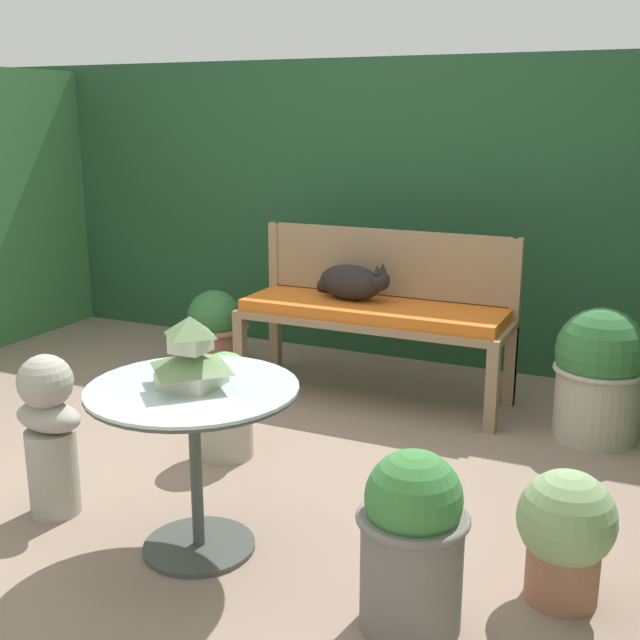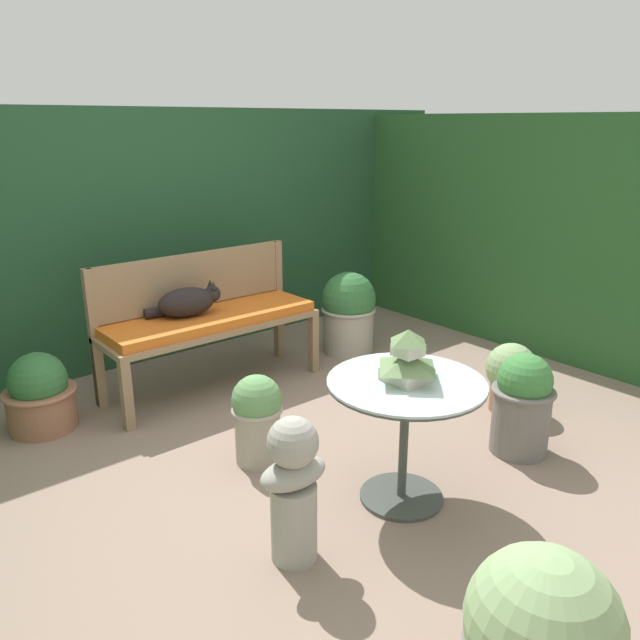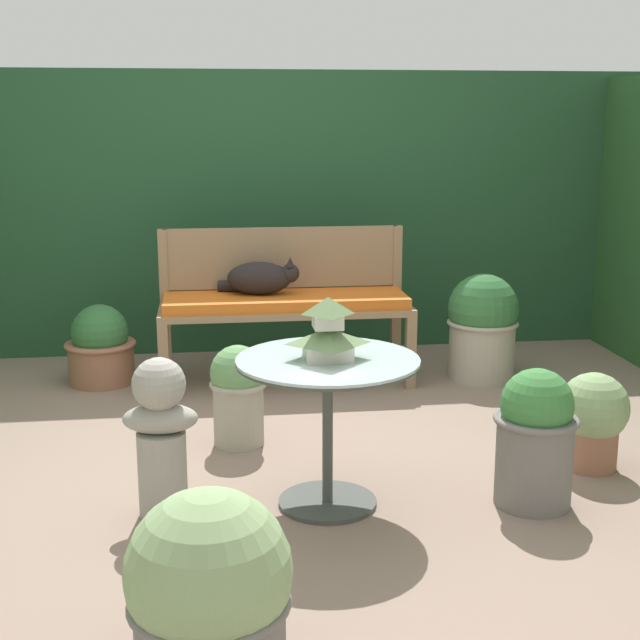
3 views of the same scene
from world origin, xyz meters
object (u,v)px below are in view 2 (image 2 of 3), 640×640
Objects in this scene: potted_plant_table_far at (40,395)px; patio_table at (405,407)px; potted_plant_table_near at (257,417)px; potted_plant_hedge_corner at (522,403)px; potted_plant_patio_mid at (541,637)px; garden_bust at (293,486)px; cat at (187,302)px; garden_bench at (211,324)px; pagoda_birdhouse at (407,359)px; potted_plant_path_edge at (349,312)px; potted_plant_bench_right at (511,375)px.

patio_table is at bearing -59.48° from potted_plant_table_far.
potted_plant_hedge_corner reaches higher than potted_plant_table_near.
potted_plant_patio_mid is (-0.50, -1.06, -0.26)m from patio_table.
cat is at bearing 78.28° from garden_bust.
potted_plant_table_near is 0.86× the size of potted_plant_hedge_corner.
patio_table is at bearing -89.63° from garden_bench.
pagoda_birdhouse reaches higher than potted_plant_path_edge.
potted_plant_table_far reaches higher than potted_plant_bench_right.
potted_plant_patio_mid reaches higher than potted_plant_bench_right.
potted_plant_table_far is (-2.34, 0.21, -0.11)m from potted_plant_path_edge.
potted_plant_patio_mid is at bearing -143.71° from potted_plant_bench_right.
potted_plant_patio_mid is 1.12× the size of potted_plant_table_far.
potted_plant_path_edge is (1.21, 1.72, -0.17)m from patio_table.
patio_table is at bearing -65.81° from potted_plant_table_near.
potted_plant_table_near is (-0.34, 0.76, -0.24)m from patio_table.
potted_plant_bench_right is at bearing -50.33° from garden_bench.
garden_bust is (-0.53, -1.84, -0.29)m from cat.
potted_plant_table_far is 1.07× the size of potted_plant_bench_right.
pagoda_birdhouse is at bearing 4.73° from garden_bust.
potted_plant_hedge_corner is at bearing -45.53° from potted_plant_table_far.
potted_plant_path_edge is (1.89, 1.72, -0.02)m from garden_bust.
potted_plant_hedge_corner reaches higher than potted_plant_bench_right.
potted_plant_table_far is at bearing 134.47° from potted_plant_hedge_corner.
cat is at bearing 131.82° from potted_plant_bench_right.
potted_plant_path_edge is (1.22, -0.07, -0.14)m from garden_bench.
potted_plant_table_near is (-0.19, -1.08, -0.38)m from cat.
potted_plant_hedge_corner reaches higher than potted_plant_patio_mid.
garden_bench is 2.90m from potted_plant_patio_mid.
potted_plant_bench_right is (0.41, 0.35, -0.06)m from potted_plant_hedge_corner.
potted_plant_path_edge is at bearing 79.28° from potted_plant_hedge_corner.
garden_bust reaches higher than potted_plant_patio_mid.
garden_bust is at bearing 99.85° from potted_plant_patio_mid.
potted_plant_patio_mid is (-0.16, -1.82, -0.03)m from potted_plant_table_near.
potted_plant_table_near is 0.93× the size of potted_plant_patio_mid.
garden_bench is 2.28× the size of garden_bust.
cat is 1.93× the size of pagoda_birdhouse.
potted_plant_bench_right is at bearing 11.43° from garden_bust.
potted_plant_table_far is at bearing 120.52° from pagoda_birdhouse.
potted_plant_hedge_corner is (0.87, -1.89, -0.17)m from garden_bench.
pagoda_birdhouse is (0.16, -1.84, 0.10)m from cat.
potted_plant_bench_right is (1.77, 1.30, -0.00)m from potted_plant_patio_mid.
garden_bust is 1.36× the size of potted_plant_table_far.
potted_plant_hedge_corner is at bearing 0.54° from garden_bust.
patio_table is 1.32m from potted_plant_bench_right.
cat is 1.40m from potted_plant_path_edge.
garden_bench is 2.01× the size of patio_table.
patio_table is at bearing -75.96° from pagoda_birdhouse.
garden_bench is at bearing 114.72° from potted_plant_hedge_corner.
cat is 1.85m from pagoda_birdhouse.
cat is at bearing -5.38° from potted_plant_table_far.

